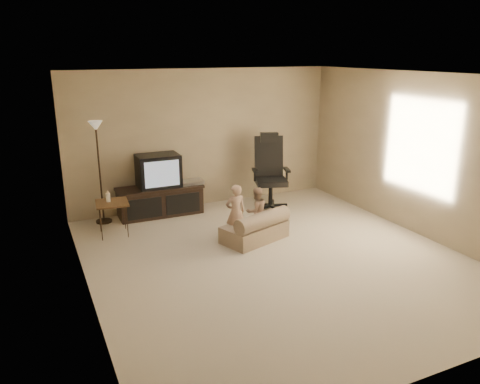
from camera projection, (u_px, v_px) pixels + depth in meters
The scene contains 9 objects.
floor at pixel (276, 258), 6.55m from camera, with size 5.50×5.50×0.00m, color #B6AC90.
room_shell at pixel (278, 152), 6.11m from camera, with size 5.50×5.50×5.50m.
tv_stand at pixel (160, 190), 8.20m from camera, with size 1.52×0.58×1.08m.
office_chair at pixel (270, 181), 8.58m from camera, with size 0.80×0.82×1.37m.
side_table at pixel (112, 203), 7.26m from camera, with size 0.53×0.53×0.73m.
floor_lamp at pixel (98, 150), 7.59m from camera, with size 0.27×0.27×1.72m.
child_sofa at pixel (257, 229), 7.11m from camera, with size 1.12×0.85×0.49m.
toddler_left at pixel (236, 212), 7.10m from camera, with size 0.32×0.23×0.87m, color tan.
toddler_right at pixel (256, 211), 7.34m from camera, with size 0.37×0.20×0.76m, color tan.
Camera 1 is at (-2.99, -5.23, 2.78)m, focal length 35.00 mm.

